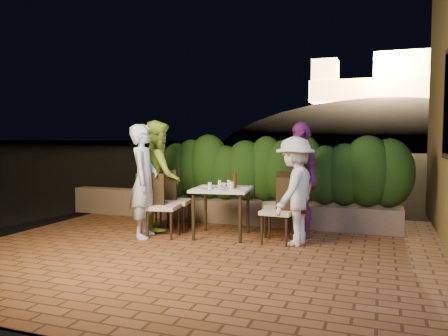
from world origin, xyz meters
The scene contains 29 objects.
ground centered at (0.00, 0.00, -0.02)m, with size 400.00×400.00×0.00m, color black.
terrace_floor centered at (0.00, 0.50, -0.07)m, with size 7.00×6.00×0.15m, color brown.
planter centered at (0.20, 2.30, 0.20)m, with size 4.20×0.55×0.40m, color brown.
hedge centered at (0.20, 2.30, 0.95)m, with size 4.00×0.70×1.10m, color #18360E, non-canonical shape.
parapet centered at (-2.80, 2.30, 0.25)m, with size 2.20×0.30×0.50m, color brown.
hill centered at (2.00, 60.00, -4.00)m, with size 52.00×40.00×22.00m, color black.
fortress centered at (2.00, 60.00, 10.50)m, with size 26.00×8.00×8.00m, color #FFCC7A, non-canonical shape.
dining_table centered at (-0.34, 1.13, 0.38)m, with size 0.85×0.85×0.75m, color white, non-canonical shape.
plate_nw centered at (-0.62, 0.88, 0.76)m, with size 0.21×0.21×0.01m, color white.
plate_sw centered at (-0.64, 1.31, 0.76)m, with size 0.22×0.22×0.01m, color white.
plate_ne centered at (-0.06, 0.97, 0.76)m, with size 0.21×0.21×0.01m, color white.
plate_se centered at (-0.10, 1.36, 0.76)m, with size 0.22×0.22×0.01m, color white.
plate_centre centered at (-0.37, 1.09, 0.76)m, with size 0.21×0.21×0.01m, color white.
plate_front centered at (-0.27, 0.85, 0.76)m, with size 0.20×0.20×0.01m, color white.
glass_nw centered at (-0.46, 0.94, 0.80)m, with size 0.06×0.06×0.10m, color silver.
glass_sw centered at (-0.44, 1.31, 0.80)m, with size 0.06×0.06×0.10m, color silver.
glass_ne centered at (-0.14, 1.02, 0.81)m, with size 0.07×0.07×0.11m, color silver.
glass_se centered at (-0.28, 1.30, 0.80)m, with size 0.06×0.06×0.11m, color silver.
beer_bottle centered at (-0.14, 1.18, 0.89)m, with size 0.05×0.05×0.28m, color #48210C, non-canonical shape.
bowl centered at (-0.43, 1.40, 0.77)m, with size 0.17×0.17×0.04m, color white.
chair_left_front centered at (-1.17, 0.80, 0.49)m, with size 0.45×0.45×0.97m, color black, non-canonical shape.
chair_left_back centered at (-1.21, 1.28, 0.50)m, with size 0.46×0.46×0.99m, color black, non-canonical shape.
chair_right_front centered at (0.56, 1.02, 0.48)m, with size 0.44×0.44×0.95m, color black, non-canonical shape.
chair_right_back centered at (0.44, 1.50, 0.50)m, with size 0.46×0.46×0.99m, color black, non-canonical shape.
diner_blue centered at (-1.43, 0.67, 0.86)m, with size 0.63×0.41×1.72m, color silver.
diner_green centered at (-1.50, 1.26, 0.90)m, with size 0.87×0.68×1.80m, color #A7D542.
diner_white centered at (0.81, 1.00, 0.77)m, with size 0.99×0.57×1.53m, color silver.
diner_purple centered at (0.79, 1.56, 0.88)m, with size 1.03×0.43×1.76m, color #802A76.
parapet_lamp centered at (-2.42, 2.30, 0.57)m, with size 0.10×0.10×0.14m, color orange.
Camera 1 is at (1.96, -5.09, 1.52)m, focal length 35.00 mm.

